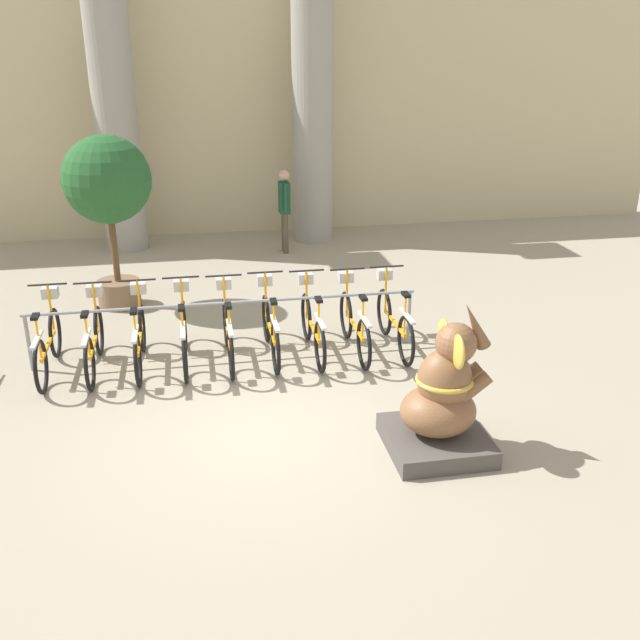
# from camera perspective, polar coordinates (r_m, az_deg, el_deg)

# --- Properties ---
(ground_plane) EXTENTS (60.00, 60.00, 0.00)m
(ground_plane) POSITION_cam_1_polar(r_m,az_deg,el_deg) (7.88, -4.59, -8.51)
(ground_plane) COLOR #9E937F
(building_facade) EXTENTS (20.00, 0.20, 6.00)m
(building_facade) POSITION_cam_1_polar(r_m,az_deg,el_deg) (15.43, -8.57, 17.89)
(building_facade) COLOR #C6B78E
(building_facade) RESTS_ON ground_plane
(column_left) EXTENTS (1.03, 1.03, 5.16)m
(column_left) POSITION_cam_1_polar(r_m,az_deg,el_deg) (14.51, -16.08, 15.59)
(column_left) COLOR gray
(column_left) RESTS_ON ground_plane
(column_right) EXTENTS (1.03, 1.03, 5.16)m
(column_right) POSITION_cam_1_polar(r_m,az_deg,el_deg) (14.67, -0.59, 16.45)
(column_right) COLOR gray
(column_right) RESTS_ON ground_plane
(bike_rack) EXTENTS (5.07, 0.05, 0.77)m
(bike_rack) POSITION_cam_1_polar(r_m,az_deg,el_deg) (9.36, -7.50, 0.68)
(bike_rack) COLOR gray
(bike_rack) RESTS_ON ground_plane
(bicycle_0) EXTENTS (0.48, 1.72, 1.03)m
(bicycle_0) POSITION_cam_1_polar(r_m,az_deg,el_deg) (9.54, -20.92, -1.69)
(bicycle_0) COLOR black
(bicycle_0) RESTS_ON ground_plane
(bicycle_1) EXTENTS (0.48, 1.72, 1.03)m
(bicycle_1) POSITION_cam_1_polar(r_m,az_deg,el_deg) (9.42, -17.62, -1.54)
(bicycle_1) COLOR black
(bicycle_1) RESTS_ON ground_plane
(bicycle_2) EXTENTS (0.48, 1.72, 1.03)m
(bicycle_2) POSITION_cam_1_polar(r_m,az_deg,el_deg) (9.36, -14.23, -1.32)
(bicycle_2) COLOR black
(bicycle_2) RESTS_ON ground_plane
(bicycle_3) EXTENTS (0.48, 1.72, 1.03)m
(bicycle_3) POSITION_cam_1_polar(r_m,az_deg,el_deg) (9.34, -10.82, -1.06)
(bicycle_3) COLOR black
(bicycle_3) RESTS_ON ground_plane
(bicycle_4) EXTENTS (0.48, 1.72, 1.03)m
(bicycle_4) POSITION_cam_1_polar(r_m,az_deg,el_deg) (9.33, -7.39, -0.89)
(bicycle_4) COLOR black
(bicycle_4) RESTS_ON ground_plane
(bicycle_5) EXTENTS (0.48, 1.72, 1.03)m
(bicycle_5) POSITION_cam_1_polar(r_m,az_deg,el_deg) (9.41, -4.01, -0.56)
(bicycle_5) COLOR black
(bicycle_5) RESTS_ON ground_plane
(bicycle_6) EXTENTS (0.48, 1.72, 1.03)m
(bicycle_6) POSITION_cam_1_polar(r_m,az_deg,el_deg) (9.45, -0.62, -0.40)
(bicycle_6) COLOR black
(bicycle_6) RESTS_ON ground_plane
(bicycle_7) EXTENTS (0.48, 1.72, 1.03)m
(bicycle_7) POSITION_cam_1_polar(r_m,az_deg,el_deg) (9.52, 2.74, -0.25)
(bicycle_7) COLOR black
(bicycle_7) RESTS_ON ground_plane
(bicycle_8) EXTENTS (0.48, 1.72, 1.03)m
(bicycle_8) POSITION_cam_1_polar(r_m,az_deg,el_deg) (9.67, 5.94, 0.02)
(bicycle_8) COLOR black
(bicycle_8) RESTS_ON ground_plane
(elephant_statue) EXTENTS (1.01, 1.01, 1.61)m
(elephant_statue) POSITION_cam_1_polar(r_m,az_deg,el_deg) (7.31, 9.74, -6.45)
(elephant_statue) COLOR #4C4742
(elephant_statue) RESTS_ON ground_plane
(person_pedestrian) EXTENTS (0.21, 0.47, 1.62)m
(person_pedestrian) POSITION_cam_1_polar(r_m,az_deg,el_deg) (13.96, -2.87, 9.27)
(person_pedestrian) COLOR brown
(person_pedestrian) RESTS_ON ground_plane
(potted_tree) EXTENTS (1.31, 1.31, 2.65)m
(potted_tree) POSITION_cam_1_polar(r_m,az_deg,el_deg) (11.25, -16.62, 10.05)
(potted_tree) COLOR brown
(potted_tree) RESTS_ON ground_plane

